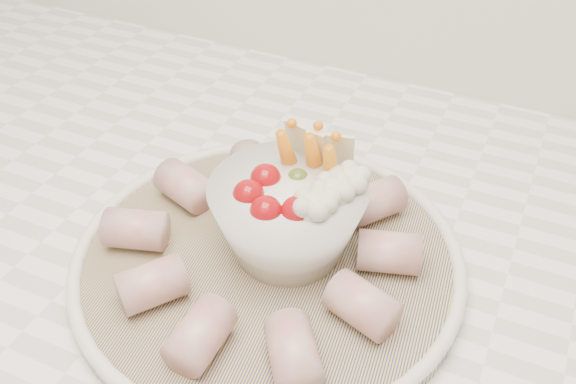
% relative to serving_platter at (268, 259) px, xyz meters
% --- Properties ---
extents(serving_platter, '(0.37, 0.37, 0.02)m').
position_rel_serving_platter_xyz_m(serving_platter, '(0.00, 0.00, 0.00)').
color(serving_platter, navy).
rests_on(serving_platter, kitchen_counter).
extents(veggie_bowl, '(0.13, 0.13, 0.11)m').
position_rel_serving_platter_xyz_m(veggie_bowl, '(0.01, 0.02, 0.04)').
color(veggie_bowl, white).
rests_on(veggie_bowl, serving_platter).
extents(cured_meat_rolls, '(0.27, 0.28, 0.04)m').
position_rel_serving_platter_xyz_m(cured_meat_rolls, '(-0.00, -0.00, 0.02)').
color(cured_meat_rolls, '#AF5050').
rests_on(cured_meat_rolls, serving_platter).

